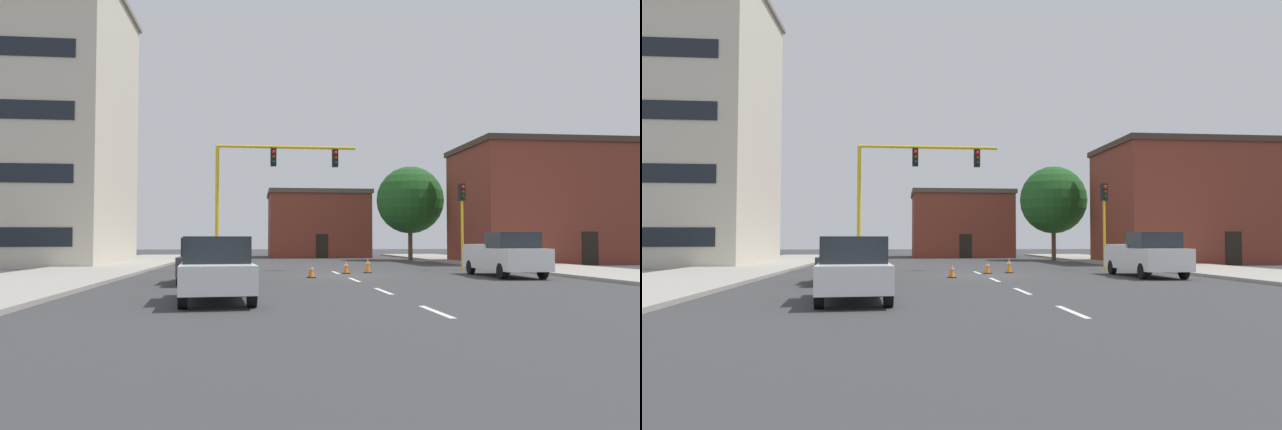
% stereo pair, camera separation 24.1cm
% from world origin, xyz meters
% --- Properties ---
extents(ground_plane, '(160.00, 160.00, 0.00)m').
position_xyz_m(ground_plane, '(0.00, 0.00, 0.00)').
color(ground_plane, '#38383A').
extents(sidewalk_left, '(6.00, 56.00, 0.14)m').
position_xyz_m(sidewalk_left, '(-12.62, 8.00, 0.07)').
color(sidewalk_left, '#9E998E').
rests_on(sidewalk_left, ground_plane).
extents(sidewalk_right, '(6.00, 56.00, 0.14)m').
position_xyz_m(sidewalk_right, '(12.62, 8.00, 0.07)').
color(sidewalk_right, '#9E998E').
rests_on(sidewalk_right, ground_plane).
extents(lane_stripe_seg_0, '(0.16, 2.40, 0.01)m').
position_xyz_m(lane_stripe_seg_0, '(0.00, -14.00, 0.00)').
color(lane_stripe_seg_0, silver).
rests_on(lane_stripe_seg_0, ground_plane).
extents(lane_stripe_seg_1, '(0.16, 2.40, 0.01)m').
position_xyz_m(lane_stripe_seg_1, '(0.00, -8.50, 0.00)').
color(lane_stripe_seg_1, silver).
rests_on(lane_stripe_seg_1, ground_plane).
extents(lane_stripe_seg_2, '(0.16, 2.40, 0.01)m').
position_xyz_m(lane_stripe_seg_2, '(0.00, -3.00, 0.00)').
color(lane_stripe_seg_2, silver).
rests_on(lane_stripe_seg_2, ground_plane).
extents(lane_stripe_seg_3, '(0.16, 2.40, 0.01)m').
position_xyz_m(lane_stripe_seg_3, '(0.00, 2.50, 0.00)').
color(lane_stripe_seg_3, silver).
rests_on(lane_stripe_seg_3, ground_plane).
extents(building_tall_left, '(13.22, 13.12, 18.50)m').
position_xyz_m(building_tall_left, '(-19.67, 14.23, 9.26)').
color(building_tall_left, beige).
rests_on(building_tall_left, ground_plane).
extents(building_brick_center, '(9.61, 8.83, 6.37)m').
position_xyz_m(building_brick_center, '(2.06, 30.32, 3.20)').
color(building_brick_center, brown).
rests_on(building_brick_center, ground_plane).
extents(building_row_right, '(13.76, 9.06, 8.58)m').
position_xyz_m(building_row_right, '(17.80, 13.67, 4.30)').
color(building_row_right, brown).
rests_on(building_row_right, ground_plane).
extents(traffic_signal_gantry, '(8.48, 1.20, 6.83)m').
position_xyz_m(traffic_signal_gantry, '(-5.06, 5.04, 2.21)').
color(traffic_signal_gantry, yellow).
rests_on(traffic_signal_gantry, ground_plane).
extents(traffic_light_pole_right, '(0.32, 0.47, 4.80)m').
position_xyz_m(traffic_light_pole_right, '(7.41, 4.55, 3.53)').
color(traffic_light_pole_right, yellow).
rests_on(traffic_light_pole_right, ground_plane).
extents(tree_right_far, '(5.53, 5.53, 7.72)m').
position_xyz_m(tree_right_far, '(8.71, 20.27, 4.95)').
color(tree_right_far, brown).
rests_on(tree_right_far, ground_plane).
extents(pickup_truck_white, '(2.07, 5.42, 1.99)m').
position_xyz_m(pickup_truck_white, '(7.14, -1.63, 0.97)').
color(pickup_truck_white, white).
rests_on(pickup_truck_white, ground_plane).
extents(sedan_dark_gray_near_left, '(1.99, 4.55, 1.74)m').
position_xyz_m(sedan_dark_gray_near_left, '(-5.99, -4.07, 0.89)').
color(sedan_dark_gray_near_left, '#3D3D42').
rests_on(sedan_dark_gray_near_left, ground_plane).
extents(sedan_white_mid_left, '(2.21, 4.64, 1.74)m').
position_xyz_m(sedan_white_mid_left, '(-5.16, -11.16, 0.89)').
color(sedan_white_mid_left, white).
rests_on(sedan_white_mid_left, ground_plane).
extents(traffic_cone_roadside_a, '(0.36, 0.36, 0.78)m').
position_xyz_m(traffic_cone_roadside_a, '(1.56, 2.04, 0.39)').
color(traffic_cone_roadside_a, black).
rests_on(traffic_cone_roadside_a, ground_plane).
extents(traffic_cone_roadside_b, '(0.36, 0.36, 0.65)m').
position_xyz_m(traffic_cone_roadside_b, '(0.38, 1.56, 0.32)').
color(traffic_cone_roadside_b, black).
rests_on(traffic_cone_roadside_b, ground_plane).
extents(traffic_cone_roadside_c, '(0.36, 0.36, 0.62)m').
position_xyz_m(traffic_cone_roadside_c, '(-1.64, -1.47, 0.30)').
color(traffic_cone_roadside_c, black).
rests_on(traffic_cone_roadside_c, ground_plane).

